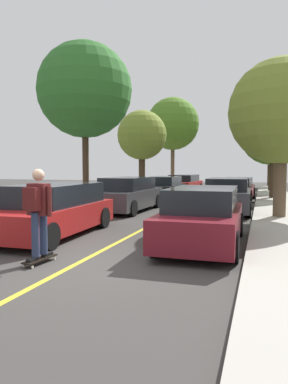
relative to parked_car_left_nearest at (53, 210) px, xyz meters
The scene contains 19 objects.
ground 3.13m from the parked_car_left_nearest, 47.29° to the right, with size 80.00×80.00×0.00m, color #3D3A38.
center_line 2.80m from the parked_car_left_nearest, 40.36° to the left, with size 0.12×39.20×0.01m, color gold.
parked_car_left_nearest is the anchor object (origin of this frame).
parked_car_left_near 5.78m from the parked_car_left_nearest, 89.97° to the left, with size 1.96×4.56×1.45m.
parked_car_left_far 11.73m from the parked_car_left_nearest, 89.99° to the left, with size 1.86×4.30×1.34m.
parked_car_left_farthest 17.38m from the parked_car_left_nearest, 89.99° to the left, with size 2.11×4.70×1.32m.
parked_car_right_nearest 4.14m from the parked_car_left_nearest, ahead, with size 1.89×4.25×1.40m.
parked_car_right_near 7.80m from the parked_car_left_nearest, 58.00° to the left, with size 1.99×4.43×1.43m.
parked_car_right_far 13.43m from the parked_car_left_nearest, 72.06° to the left, with size 1.94×4.21×1.28m.
street_tree_left_nearest 7.49m from the parked_car_left_nearest, 108.94° to the left, with size 4.12×4.12×7.15m.
street_tree_left_near 13.94m from the parked_car_left_nearest, 98.22° to the left, with size 3.18×3.18×5.40m.
street_tree_left_far 22.39m from the parked_car_left_nearest, 95.09° to the left, with size 4.52×4.52×7.74m.
street_tree_right_nearest 8.41m from the parked_car_left_nearest, 38.94° to the left, with size 3.68×3.68×5.53m.
street_tree_right_near 14.96m from the parked_car_left_nearest, 65.48° to the left, with size 3.35×3.35×5.32m.
street_tree_right_far 21.27m from the parked_car_left_nearest, 73.14° to the left, with size 4.62×4.62×6.53m.
street_tree_right_farthest 28.53m from the parked_car_left_nearest, 77.55° to the left, with size 4.53×4.53×7.24m.
fire_hydrant 4.89m from the parked_car_left_nearest, 107.84° to the left, with size 0.20×0.20×0.70m.
skateboard 3.03m from the parked_car_left_nearest, 62.46° to the right, with size 0.28×0.85×0.10m.
skateboarder 3.03m from the parked_car_left_nearest, 62.80° to the right, with size 0.59×0.71×1.75m.
Camera 1 is at (3.40, -6.28, 1.89)m, focal length 33.37 mm.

